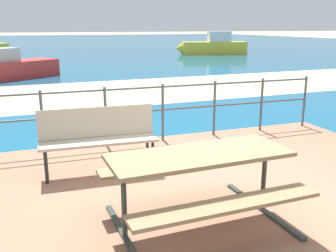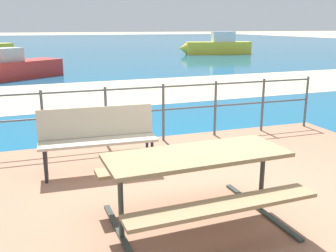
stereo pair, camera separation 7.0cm
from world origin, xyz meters
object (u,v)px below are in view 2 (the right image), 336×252
Objects in this scene: picnic_table at (197,170)px; park_bench at (98,133)px; boat_near at (217,46)px; boat_mid at (17,68)px.

picnic_table is 1.89m from park_bench.
boat_near is 15.90m from boat_mid.
park_bench is 23.20m from boat_near.
boat_near is 1.34× the size of boat_mid.
boat_near is at bearing 61.20° from picnic_table.
boat_mid is (-13.07, -9.06, -0.18)m from boat_near.
picnic_table is 0.47× the size of boat_mid.
boat_near is (11.61, 20.08, -0.01)m from park_bench.
boat_mid is (-2.14, 12.79, -0.23)m from picnic_table.
boat_mid is at bearing 99.91° from park_bench.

